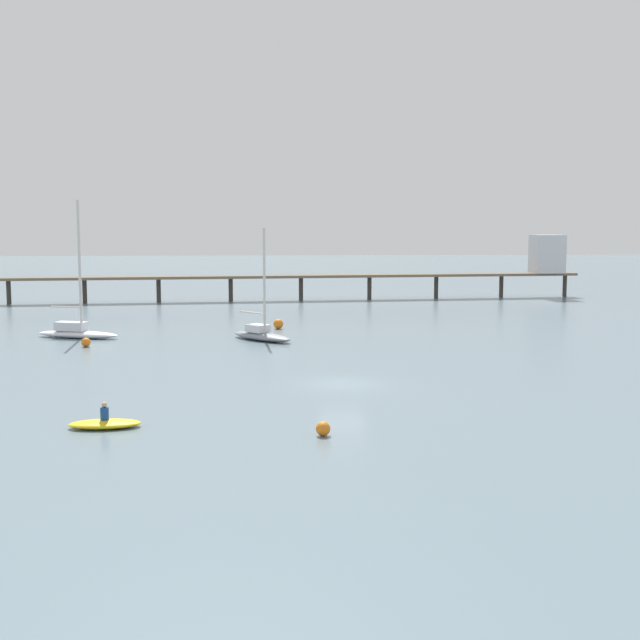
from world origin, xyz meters
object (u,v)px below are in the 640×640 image
(dinghy_yellow, at_px, (105,423))
(mooring_buoy_inner, at_px, (86,342))
(mooring_buoy_near, at_px, (278,324))
(sailboat_gray, at_px, (261,333))
(sailboat_white, at_px, (76,329))
(pier, at_px, (421,266))
(mooring_buoy_mid, at_px, (323,429))

(dinghy_yellow, bearing_deg, mooring_buoy_inner, 103.70)
(mooring_buoy_near, bearing_deg, dinghy_yellow, -103.30)
(sailboat_gray, distance_m, dinghy_yellow, 27.97)
(sailboat_white, distance_m, mooring_buoy_near, 16.43)
(pier, relative_size, sailboat_white, 6.33)
(dinghy_yellow, distance_m, mooring_buoy_near, 34.95)
(sailboat_gray, xyz_separation_m, mooring_buoy_inner, (-12.62, -2.66, -0.22))
(sailboat_gray, bearing_deg, sailboat_white, 171.07)
(dinghy_yellow, distance_m, mooring_buoy_inner, 25.22)
(pier, distance_m, dinghy_yellow, 67.28)
(pier, bearing_deg, mooring_buoy_inner, -129.87)
(mooring_buoy_near, bearing_deg, pier, 58.22)
(mooring_buoy_mid, bearing_deg, dinghy_yellow, 167.87)
(pier, bearing_deg, sailboat_gray, -118.29)
(mooring_buoy_inner, height_order, mooring_buoy_near, mooring_buoy_near)
(dinghy_yellow, relative_size, mooring_buoy_mid, 5.15)
(sailboat_white, xyz_separation_m, dinghy_yellow, (7.73, -29.42, -0.48))
(dinghy_yellow, height_order, mooring_buoy_near, dinghy_yellow)
(sailboat_gray, relative_size, mooring_buoy_inner, 12.78)
(sailboat_white, relative_size, mooring_buoy_inner, 15.99)
(mooring_buoy_near, bearing_deg, mooring_buoy_inner, -145.83)
(pier, relative_size, mooring_buoy_mid, 110.11)
(mooring_buoy_inner, bearing_deg, mooring_buoy_near, 34.17)
(dinghy_yellow, relative_size, mooring_buoy_inner, 4.73)
(mooring_buoy_inner, bearing_deg, sailboat_white, 109.66)
(mooring_buoy_mid, bearing_deg, sailboat_white, 118.47)
(sailboat_gray, xyz_separation_m, mooring_buoy_mid, (2.67, -29.16, -0.25))
(sailboat_white, relative_size, mooring_buoy_mid, 17.39)
(sailboat_gray, relative_size, mooring_buoy_near, 10.05)
(sailboat_gray, height_order, mooring_buoy_mid, sailboat_gray)
(mooring_buoy_inner, relative_size, mooring_buoy_near, 0.79)
(sailboat_white, height_order, mooring_buoy_inner, sailboat_white)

